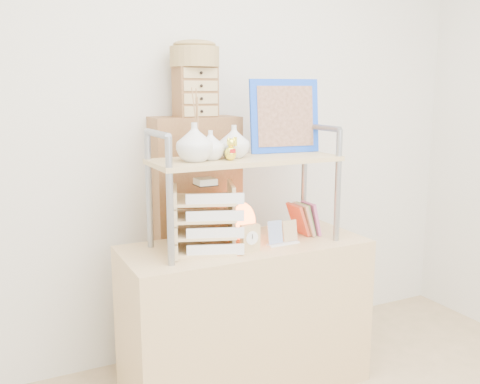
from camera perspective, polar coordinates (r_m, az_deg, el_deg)
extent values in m
cube|color=silver|center=(2.97, -3.80, 7.23)|extent=(3.40, 0.02, 2.60)
cube|color=tan|center=(2.75, 0.56, -13.04)|extent=(1.20, 0.50, 0.75)
cube|color=brown|center=(2.92, -4.70, -5.34)|extent=(0.46, 0.27, 1.35)
cylinder|color=gray|center=(2.25, -7.48, -1.10)|extent=(0.03, 0.03, 0.55)
cylinder|color=gray|center=(2.53, -9.68, 0.18)|extent=(0.03, 0.03, 0.55)
cylinder|color=gray|center=(2.35, -8.84, 6.15)|extent=(0.03, 0.30, 0.03)
cylinder|color=gray|center=(2.65, 10.39, 0.63)|extent=(0.03, 0.03, 0.55)
cylinder|color=gray|center=(2.89, 6.86, 1.59)|extent=(0.03, 0.03, 0.55)
cylinder|color=gray|center=(2.74, 8.71, 6.81)|extent=(0.03, 0.30, 0.03)
cube|color=tan|center=(2.53, 0.59, 3.44)|extent=(0.90, 0.34, 0.02)
imported|color=silver|center=(2.39, -4.87, 5.32)|extent=(0.17, 0.17, 0.17)
imported|color=silver|center=(2.45, -3.16, 5.01)|extent=(0.13, 0.13, 0.13)
imported|color=silver|center=(2.52, -0.64, 5.41)|extent=(0.15, 0.15, 0.15)
cylinder|color=#223996|center=(2.55, -4.53, 4.85)|extent=(0.07, 0.07, 0.10)
cube|color=blue|center=(2.73, 4.78, 8.07)|extent=(0.37, 0.10, 0.37)
cube|color=brown|center=(2.72, 4.90, 8.06)|extent=(0.30, 0.07, 0.30)
cube|color=#C0548B|center=(2.78, 7.58, -2.81)|extent=(0.06, 0.12, 0.17)
cube|color=#668B45|center=(2.78, 6.98, -2.77)|extent=(0.06, 0.12, 0.17)
cube|color=tan|center=(2.76, 6.82, -2.91)|extent=(0.07, 0.13, 0.17)
cube|color=#C84B2F|center=(2.76, 6.21, -2.87)|extent=(0.07, 0.14, 0.17)
cube|color=tan|center=(2.53, -3.80, -5.99)|extent=(0.35, 0.34, 0.01)
cube|color=white|center=(2.41, -2.62, -6.21)|extent=(0.25, 0.10, 0.05)
cube|color=tan|center=(2.51, -3.82, -4.29)|extent=(0.35, 0.34, 0.01)
cube|color=white|center=(2.38, -2.64, -4.43)|extent=(0.25, 0.10, 0.05)
cube|color=tan|center=(2.49, -3.84, -2.57)|extent=(0.35, 0.34, 0.01)
cube|color=white|center=(2.36, -2.66, -2.62)|extent=(0.25, 0.10, 0.05)
cube|color=tan|center=(2.47, -3.87, -0.82)|extent=(0.35, 0.34, 0.01)
cube|color=white|center=(2.35, -2.67, -0.78)|extent=(0.25, 0.10, 0.05)
cube|color=beige|center=(2.43, -3.71, 1.10)|extent=(0.09, 0.09, 0.03)
cylinder|color=brown|center=(2.65, 0.37, -5.06)|extent=(0.11, 0.11, 0.02)
ellipsoid|color=#FF581E|center=(2.62, 0.38, -3.01)|extent=(0.13, 0.12, 0.17)
cube|color=tan|center=(2.48, 1.08, -4.93)|extent=(0.09, 0.04, 0.13)
cylinder|color=white|center=(2.46, 1.30, -4.93)|extent=(0.06, 0.01, 0.06)
cube|color=white|center=(2.61, 4.60, -5.50)|extent=(0.17, 0.06, 0.01)
cube|color=#1F4191|center=(2.58, 3.77, -4.29)|extent=(0.08, 0.03, 0.11)
cube|color=tan|center=(2.63, 5.36, -4.12)|extent=(0.08, 0.03, 0.10)
cube|color=brown|center=(2.78, -4.81, 10.57)|extent=(0.20, 0.15, 0.25)
cube|color=tan|center=(2.71, -4.17, 8.59)|extent=(0.18, 0.01, 0.05)
cube|color=tan|center=(2.71, -4.18, 9.91)|extent=(0.18, 0.01, 0.05)
cube|color=tan|center=(2.71, -4.20, 11.23)|extent=(0.18, 0.01, 0.05)
cube|color=tan|center=(2.71, -4.22, 12.55)|extent=(0.18, 0.01, 0.05)
cylinder|color=olive|center=(2.79, -4.87, 14.17)|extent=(0.25, 0.25, 0.10)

